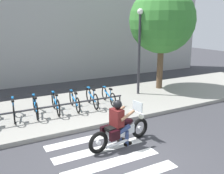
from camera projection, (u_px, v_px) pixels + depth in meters
ground_plane at (122, 160)px, 6.96m from camera, size 48.00×48.00×0.00m
sidewalk at (68, 110)px, 10.68m from camera, size 24.00×4.40×0.15m
crosswalk_stripe_2 at (112, 163)px, 6.83m from camera, size 2.80×0.40×0.01m
crosswalk_stripe_3 at (99, 150)px, 7.51m from camera, size 2.80×0.40×0.01m
crosswalk_stripe_4 at (88, 139)px, 8.19m from camera, size 2.80×0.40×0.01m
motorcycle at (121, 131)px, 7.71m from camera, size 2.27×0.80×1.24m
rider at (119, 120)px, 7.57m from camera, size 0.69×0.61×1.45m
bicycle_2 at (14, 110)px, 9.36m from camera, size 0.48×1.64×0.80m
bicycle_3 at (35, 106)px, 9.72m from camera, size 0.48×1.68×0.80m
bicycle_4 at (56, 103)px, 10.08m from camera, size 0.48×1.72×0.80m
bicycle_5 at (74, 101)px, 10.45m from camera, size 0.48×1.68×0.76m
bicycle_6 at (92, 98)px, 10.81m from camera, size 0.48×1.64×0.80m
bicycle_7 at (108, 96)px, 11.18m from camera, size 0.48×1.63×0.73m
bike_rack at (49, 107)px, 9.42m from camera, size 6.08×0.07×0.49m
street_lamp at (139, 45)px, 12.14m from camera, size 0.28×0.28×4.20m
tree_near_rack at (162, 21)px, 12.95m from camera, size 3.34×3.34×5.35m
building_backdrop at (33, 26)px, 14.70m from camera, size 24.00×1.20×6.68m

